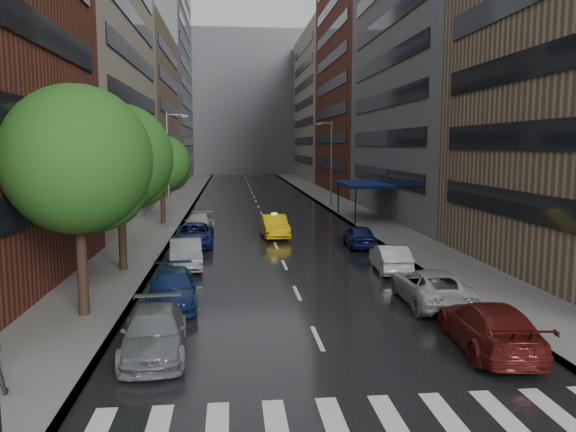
# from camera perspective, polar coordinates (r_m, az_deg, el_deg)

# --- Properties ---
(ground) EXTENTS (220.00, 220.00, 0.00)m
(ground) POSITION_cam_1_polar(r_m,az_deg,el_deg) (16.20, 5.25, -16.99)
(ground) COLOR gray
(ground) RESTS_ON ground
(road) EXTENTS (14.00, 140.00, 0.01)m
(road) POSITION_cam_1_polar(r_m,az_deg,el_deg) (64.90, -3.20, 1.34)
(road) COLOR black
(road) RESTS_ON ground
(sidewalk_left) EXTENTS (4.00, 140.00, 0.15)m
(sidewalk_left) POSITION_cam_1_polar(r_m,az_deg,el_deg) (65.12, -11.14, 1.29)
(sidewalk_left) COLOR gray
(sidewalk_left) RESTS_ON ground
(sidewalk_right) EXTENTS (4.00, 140.00, 0.15)m
(sidewalk_right) POSITION_cam_1_polar(r_m,az_deg,el_deg) (65.91, 4.64, 1.48)
(sidewalk_right) COLOR gray
(sidewalk_right) RESTS_ON ground
(crosswalk) EXTENTS (13.15, 2.80, 0.01)m
(crosswalk) POSITION_cam_1_polar(r_m,az_deg,el_deg) (14.48, 7.69, -20.07)
(crosswalk) COLOR silver
(crosswalk) RESTS_ON ground
(buildings_left) EXTENTS (8.00, 108.00, 38.00)m
(buildings_left) POSITION_cam_1_polar(r_m,az_deg,el_deg) (74.87, -15.52, 14.13)
(buildings_left) COLOR maroon
(buildings_left) RESTS_ON ground
(buildings_right) EXTENTS (8.05, 109.10, 36.00)m
(buildings_right) POSITION_cam_1_polar(r_m,az_deg,el_deg) (73.89, 8.51, 13.66)
(buildings_right) COLOR #937A5B
(buildings_right) RESTS_ON ground
(building_far) EXTENTS (40.00, 14.00, 32.00)m
(building_far) POSITION_cam_1_polar(r_m,az_deg,el_deg) (132.86, -4.61, 11.23)
(building_far) COLOR slate
(building_far) RESTS_ON ground
(tree_near) EXTENTS (5.58, 5.58, 8.89)m
(tree_near) POSITION_cam_1_polar(r_m,az_deg,el_deg) (22.42, -20.62, 5.35)
(tree_near) COLOR #382619
(tree_near) RESTS_ON ground
(tree_mid) EXTENTS (5.50, 5.50, 8.77)m
(tree_mid) POSITION_cam_1_polar(r_m,az_deg,el_deg) (30.21, -16.76, 5.71)
(tree_mid) COLOR #382619
(tree_mid) RESTS_ON ground
(tree_far) EXTENTS (4.71, 4.71, 7.50)m
(tree_far) POSITION_cam_1_polar(r_m,az_deg,el_deg) (47.73, -12.70, 5.23)
(tree_far) COLOR #382619
(tree_far) RESTS_ON ground
(taxi) EXTENTS (1.99, 5.00, 1.62)m
(taxi) POSITION_cam_1_polar(r_m,az_deg,el_deg) (40.64, -1.40, -1.03)
(taxi) COLOR #DFB80B
(taxi) RESTS_ON ground
(parked_cars_left) EXTENTS (2.59, 30.41, 1.57)m
(parked_cars_left) POSITION_cam_1_polar(r_m,az_deg,el_deg) (31.53, -10.26, -3.68)
(parked_cars_left) COLOR slate
(parked_cars_left) RESTS_ON ground
(parked_cars_right) EXTENTS (2.73, 23.71, 1.58)m
(parked_cars_right) POSITION_cam_1_polar(r_m,az_deg,el_deg) (26.07, 13.00, -6.01)
(parked_cars_right) COLOR #591511
(parked_cars_right) RESTS_ON ground
(street_lamp_left) EXTENTS (1.74, 0.22, 9.00)m
(street_lamp_left) POSITION_cam_1_polar(r_m,az_deg,el_deg) (44.79, -12.01, 4.82)
(street_lamp_left) COLOR gray
(street_lamp_left) RESTS_ON sidewalk_left
(street_lamp_right) EXTENTS (1.74, 0.22, 9.00)m
(street_lamp_right) POSITION_cam_1_polar(r_m,az_deg,el_deg) (60.46, 4.35, 5.54)
(street_lamp_right) COLOR gray
(street_lamp_right) RESTS_ON sidewalk_right
(awning) EXTENTS (4.00, 8.00, 3.12)m
(awning) POSITION_cam_1_polar(r_m,az_deg,el_deg) (51.02, 7.70, 3.21)
(awning) COLOR navy
(awning) RESTS_ON sidewalk_right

